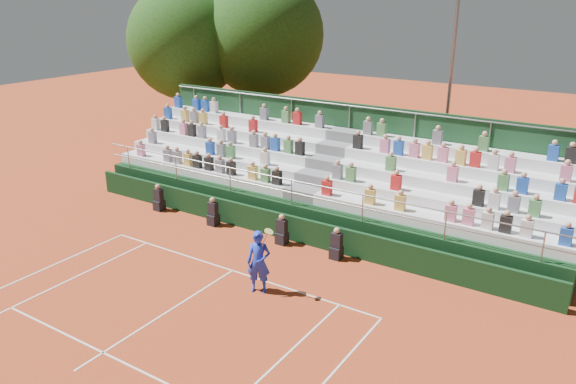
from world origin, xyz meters
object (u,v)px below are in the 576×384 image
Objects in this scene: tennis_player at (259,262)px; tree_west at (186,42)px; tree_east at (263,35)px; floodlight_mast at (451,77)px.

tree_west reaches higher than tennis_player.
tree_east is 11.59m from floodlight_mast.
tennis_player is 13.71m from floodlight_mast.
tree_east reaches higher than tree_west.
tennis_player is at bearing -96.87° from floodlight_mast.
tree_west is 15.23m from floodlight_mast.
tree_east is 1.10× the size of floodlight_mast.
floodlight_mast reaches higher than tennis_player.
tree_east is at bearing 173.01° from floodlight_mast.
tennis_player is 0.22× the size of tree_east.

